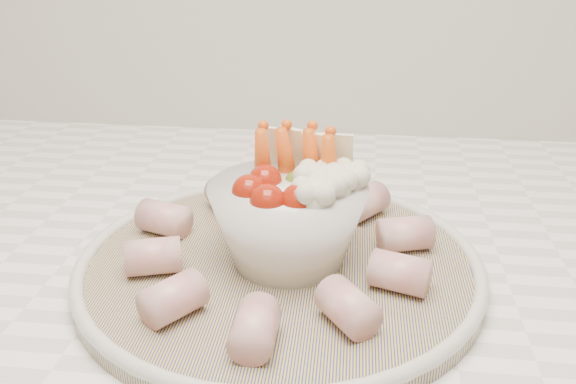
# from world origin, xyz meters

# --- Properties ---
(serving_platter) EXTENTS (0.36, 0.36, 0.02)m
(serving_platter) POSITION_xyz_m (-0.08, 1.35, 0.93)
(serving_platter) COLOR navy
(serving_platter) RESTS_ON kitchen_counter
(veggie_bowl) EXTENTS (0.13, 0.13, 0.11)m
(veggie_bowl) POSITION_xyz_m (-0.08, 1.36, 0.98)
(veggie_bowl) COLOR white
(veggie_bowl) RESTS_ON serving_platter
(cured_meat_rolls) EXTENTS (0.28, 0.27, 0.03)m
(cured_meat_rolls) POSITION_xyz_m (-0.09, 1.35, 0.95)
(cured_meat_rolls) COLOR #C0575C
(cured_meat_rolls) RESTS_ON serving_platter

